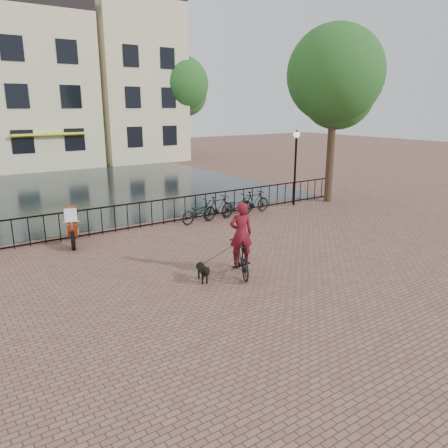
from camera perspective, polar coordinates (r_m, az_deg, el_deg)
ground at (r=11.12m, az=8.92°, el=-9.35°), size 100.00×100.00×0.00m
canal_water at (r=25.97m, az=-18.24°, el=4.27°), size 20.00×20.00×0.00m
railing at (r=17.31m, az=-9.43°, el=1.36°), size 20.00×0.05×1.02m
canal_house_mid at (r=38.04m, az=-24.02°, el=15.93°), size 8.00×9.50×11.80m
canal_house_right at (r=40.43m, az=-12.45°, el=17.80°), size 7.00×9.00×13.30m
tree_near_right at (r=21.87m, az=14.35°, el=18.40°), size 4.48×4.48×8.24m
tree_far_right at (r=39.25m, az=-5.70°, el=17.72°), size 4.76×4.76×8.76m
lamp_post at (r=20.72m, az=9.35°, el=8.89°), size 0.30×0.30×3.45m
cyclist at (r=12.00m, az=2.22°, el=-2.58°), size 1.16×1.84×2.44m
dog at (r=11.80m, az=-2.80°, el=-6.25°), size 0.48×0.85×0.55m
motorcycle at (r=15.76m, az=-19.18°, el=0.15°), size 1.05×2.07×1.44m
parked_bike_0 at (r=17.62m, az=-3.29°, el=1.61°), size 1.78×0.83×0.90m
parked_bike_1 at (r=18.11m, az=-0.72°, el=2.17°), size 1.72×0.71×1.00m
parked_bike_2 at (r=18.65m, az=1.71°, el=2.39°), size 1.76×0.75×0.90m
parked_bike_3 at (r=19.21m, az=4.00°, el=2.89°), size 1.69×0.59×1.00m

